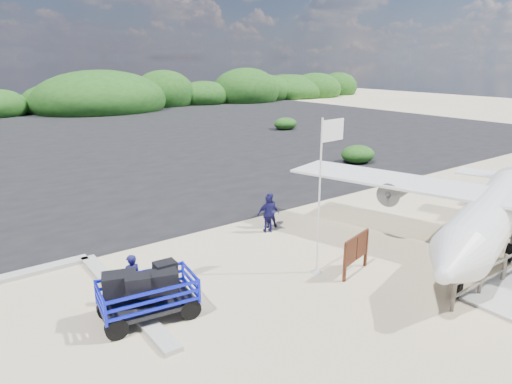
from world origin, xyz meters
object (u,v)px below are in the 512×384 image
(crew_a, at_px, (132,279))
(aircraft_large, at_px, (241,135))
(signboard, at_px, (355,273))
(crew_c, at_px, (268,214))
(flagpole, at_px, (316,272))
(baggage_cart, at_px, (150,318))
(crew_b, at_px, (269,210))

(crew_a, bearing_deg, aircraft_large, -132.99)
(signboard, height_order, crew_c, crew_c)
(crew_a, distance_m, crew_c, 7.26)
(flagpole, bearing_deg, aircraft_large, 60.08)
(flagpole, bearing_deg, baggage_cart, 172.77)
(crew_a, xyz_separation_m, crew_c, (6.92, 2.21, 0.01))
(baggage_cart, height_order, signboard, signboard)
(crew_a, height_order, crew_c, crew_c)
(flagpole, relative_size, aircraft_large, 0.34)
(baggage_cart, distance_m, crew_a, 1.33)
(crew_b, relative_size, aircraft_large, 0.10)
(baggage_cart, relative_size, aircraft_large, 0.18)
(aircraft_large, bearing_deg, baggage_cart, 34.26)
(baggage_cart, relative_size, signboard, 1.63)
(baggage_cart, xyz_separation_m, aircraft_large, (20.70, 25.04, 0.00))
(crew_a, bearing_deg, crew_c, -164.47)
(baggage_cart, bearing_deg, crew_a, 99.65)
(crew_a, relative_size, crew_b, 1.04)
(crew_a, relative_size, crew_c, 0.99)
(flagpole, distance_m, crew_b, 4.78)
(flagpole, xyz_separation_m, crew_a, (-5.89, 1.81, 0.80))
(flagpole, xyz_separation_m, crew_b, (1.44, 4.49, 0.77))
(flagpole, distance_m, signboard, 1.32)
(baggage_cart, distance_m, flagpole, 5.90)
(flagpole, height_order, signboard, flagpole)
(flagpole, distance_m, crew_c, 4.22)
(baggage_cart, xyz_separation_m, flagpole, (5.86, -0.74, 0.00))
(crew_c, xyz_separation_m, aircraft_large, (13.80, 21.77, -0.80))
(crew_b, bearing_deg, crew_c, 73.15)
(crew_b, xyz_separation_m, aircraft_large, (13.39, 21.29, -0.77))
(crew_b, distance_m, aircraft_large, 25.17)
(baggage_cart, bearing_deg, crew_b, 35.26)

